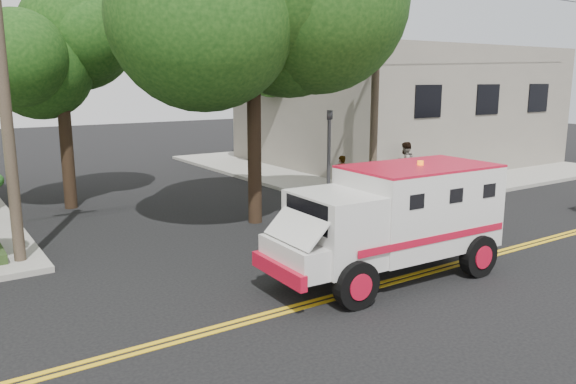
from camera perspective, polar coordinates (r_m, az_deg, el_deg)
ground at (r=12.47m, az=6.06°, el=-10.25°), size 100.00×100.00×0.00m
sidewalk_ne at (r=30.99m, az=9.32°, el=2.89°), size 17.00×17.00×0.15m
building_right at (r=32.10m, az=10.87°, el=8.64°), size 14.00×12.00×6.00m
utility_pole_left at (r=14.98m, az=-26.98°, el=9.85°), size 0.28×0.28×9.00m
utility_pole_right at (r=20.42m, az=8.86°, el=11.03°), size 0.28×0.28×9.00m
tree_left at (r=21.23m, az=-21.28°, el=13.74°), size 4.48×4.20×7.70m
tree_right at (r=29.59m, az=-0.24°, el=14.33°), size 4.80×4.50×8.20m
traffic_signal at (r=18.49m, az=4.17°, el=4.04°), size 0.15×0.18×3.60m
armored_truck at (r=13.22m, az=10.77°, el=-2.37°), size 5.82×2.52×2.61m
pedestrian_a at (r=21.66m, az=5.40°, el=1.65°), size 0.58×0.39×1.57m
pedestrian_b at (r=23.60m, az=11.78°, el=2.69°), size 0.98×0.79×1.91m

